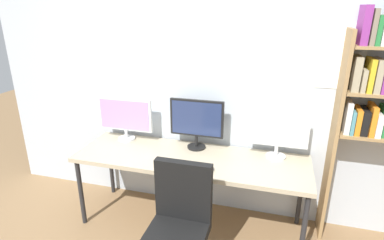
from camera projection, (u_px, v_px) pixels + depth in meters
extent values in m
cube|color=silver|center=(202.00, 88.00, 3.11)|extent=(4.57, 0.10, 2.60)
cube|color=white|center=(342.00, 57.00, 2.63)|extent=(0.37, 0.01, 0.55)
cube|color=tan|center=(191.00, 159.00, 2.93)|extent=(2.17, 0.68, 0.04)
cylinder|color=#262628|center=(81.00, 192.00, 3.06)|extent=(0.04, 0.04, 0.70)
cylinder|color=#262628|center=(304.00, 232.00, 2.53)|extent=(0.04, 0.04, 0.70)
cylinder|color=#262628|center=(111.00, 165.00, 3.58)|extent=(0.04, 0.04, 0.70)
cylinder|color=#262628|center=(301.00, 193.00, 3.05)|extent=(0.04, 0.04, 0.70)
cube|color=#9E7A4C|center=(333.00, 141.00, 2.74)|extent=(0.03, 0.28, 1.91)
cube|color=white|center=(346.00, 116.00, 2.64)|extent=(0.04, 0.22, 0.27)
cube|color=teal|center=(351.00, 120.00, 2.64)|extent=(0.03, 0.22, 0.20)
cube|color=orange|center=(356.00, 120.00, 2.62)|extent=(0.04, 0.22, 0.22)
cube|color=black|center=(363.00, 121.00, 2.62)|extent=(0.05, 0.22, 0.21)
cube|color=orange|center=(371.00, 119.00, 2.59)|extent=(0.04, 0.22, 0.25)
cube|color=white|center=(376.00, 123.00, 2.59)|extent=(0.04, 0.22, 0.19)
cube|color=#287F3D|center=(383.00, 120.00, 2.58)|extent=(0.03, 0.22, 0.24)
cube|color=tan|center=(355.00, 73.00, 2.52)|extent=(0.06, 0.22, 0.28)
cube|color=tan|center=(362.00, 79.00, 2.51)|extent=(0.03, 0.22, 0.18)
cube|color=gold|center=(369.00, 75.00, 2.48)|extent=(0.04, 0.22, 0.26)
cube|color=tan|center=(376.00, 75.00, 2.47)|extent=(0.05, 0.22, 0.26)
cube|color=#8C338C|center=(382.00, 78.00, 2.47)|extent=(0.04, 0.22, 0.22)
cube|color=#8C338C|center=(364.00, 25.00, 2.38)|extent=(0.05, 0.22, 0.29)
cube|color=gray|center=(371.00, 27.00, 2.37)|extent=(0.03, 0.22, 0.27)
cube|color=#287F3D|center=(376.00, 30.00, 2.38)|extent=(0.03, 0.22, 0.22)
cube|color=white|center=(382.00, 30.00, 2.37)|extent=(0.03, 0.22, 0.22)
cube|color=black|center=(176.00, 237.00, 2.30)|extent=(0.44, 0.44, 0.08)
cube|color=black|center=(183.00, 190.00, 2.37)|extent=(0.44, 0.07, 0.48)
cylinder|color=silver|center=(127.00, 138.00, 3.31)|extent=(0.18, 0.18, 0.02)
cylinder|color=silver|center=(126.00, 134.00, 3.29)|extent=(0.03, 0.03, 0.09)
cube|color=silver|center=(125.00, 114.00, 3.22)|extent=(0.59, 0.03, 0.34)
cube|color=#B28CE5|center=(124.00, 115.00, 3.20)|extent=(0.54, 0.01, 0.31)
cylinder|color=black|center=(196.00, 147.00, 3.11)|extent=(0.18, 0.18, 0.02)
cylinder|color=black|center=(196.00, 141.00, 3.09)|extent=(0.03, 0.03, 0.11)
cube|color=black|center=(197.00, 118.00, 3.01)|extent=(0.53, 0.03, 0.37)
cube|color=navy|center=(196.00, 119.00, 3.00)|extent=(0.49, 0.01, 0.33)
cylinder|color=silver|center=(276.00, 156.00, 2.91)|extent=(0.18, 0.18, 0.02)
cylinder|color=silver|center=(276.00, 151.00, 2.89)|extent=(0.03, 0.03, 0.10)
cube|color=silver|center=(278.00, 130.00, 2.83)|extent=(0.54, 0.03, 0.31)
cube|color=white|center=(278.00, 131.00, 2.81)|extent=(0.49, 0.01, 0.28)
cube|color=silver|center=(183.00, 167.00, 2.71)|extent=(0.38, 0.13, 0.02)
ellipsoid|color=#38383D|center=(211.00, 169.00, 2.67)|extent=(0.06, 0.10, 0.03)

